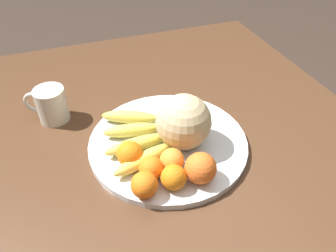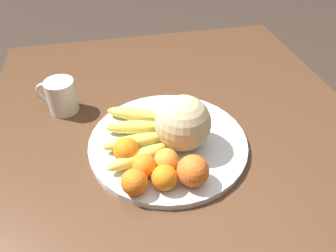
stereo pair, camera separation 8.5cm
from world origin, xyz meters
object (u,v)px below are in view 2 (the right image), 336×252
(kitchen_table, at_px, (190,185))
(fruit_bowl, at_px, (168,142))
(banana_bunch, at_px, (136,134))
(orange_back_left, at_px, (166,160))
(orange_front_left, at_px, (164,177))
(orange_mid_center, at_px, (193,171))
(orange_back_right, at_px, (126,150))
(orange_top_small, at_px, (134,182))
(melon, at_px, (183,123))
(ceramic_mug, at_px, (61,96))
(orange_front_right, at_px, (144,166))

(kitchen_table, distance_m, fruit_bowl, 0.13)
(banana_bunch, distance_m, orange_back_left, 0.13)
(orange_front_left, bearing_deg, banana_bunch, 13.29)
(orange_mid_center, relative_size, orange_back_right, 1.17)
(kitchen_table, bearing_deg, banana_bunch, 52.51)
(kitchen_table, relative_size, orange_mid_center, 20.63)
(orange_back_right, relative_size, orange_top_small, 1.04)
(orange_front_left, height_order, orange_back_right, orange_back_right)
(fruit_bowl, distance_m, melon, 0.09)
(orange_top_small, bearing_deg, orange_front_left, -90.96)
(orange_back_right, bearing_deg, orange_back_left, -120.11)
(orange_mid_center, xyz_separation_m, orange_back_right, (0.10, 0.14, -0.01))
(orange_back_right, bearing_deg, orange_front_left, -144.36)
(orange_back_left, bearing_deg, ceramic_mug, 38.17)
(kitchen_table, relative_size, orange_back_left, 25.91)
(orange_mid_center, height_order, orange_back_right, orange_mid_center)
(orange_back_left, relative_size, ceramic_mug, 0.49)
(ceramic_mug, bearing_deg, orange_top_small, -155.48)
(kitchen_table, relative_size, orange_front_left, 25.77)
(orange_mid_center, bearing_deg, orange_back_right, 53.33)
(melon, distance_m, orange_back_left, 0.11)
(orange_front_right, bearing_deg, orange_back_right, 31.05)
(orange_back_left, distance_m, ceramic_mug, 0.41)
(melon, relative_size, banana_bunch, 0.54)
(orange_mid_center, bearing_deg, orange_front_right, 66.20)
(orange_mid_center, distance_m, orange_top_small, 0.13)
(melon, xyz_separation_m, orange_back_right, (-0.03, 0.15, -0.04))
(melon, bearing_deg, kitchen_table, -168.89)
(banana_bunch, relative_size, orange_back_right, 4.14)
(orange_top_small, bearing_deg, orange_mid_center, -90.84)
(melon, bearing_deg, orange_back_left, 142.76)
(orange_front_right, height_order, orange_top_small, orange_top_small)
(banana_bunch, height_order, orange_front_left, orange_front_left)
(orange_back_left, bearing_deg, orange_top_small, 121.13)
(banana_bunch, relative_size, orange_mid_center, 3.55)
(orange_front_right, xyz_separation_m, orange_back_right, (0.06, 0.03, 0.00))
(orange_front_left, bearing_deg, fruit_bowl, -15.19)
(melon, xyz_separation_m, orange_front_right, (-0.08, 0.11, -0.04))
(kitchen_table, xyz_separation_m, orange_front_left, (-0.07, 0.09, 0.14))
(orange_front_left, bearing_deg, orange_back_left, -16.39)
(ceramic_mug, bearing_deg, orange_back_right, -148.75)
(fruit_bowl, xyz_separation_m, orange_back_left, (-0.10, 0.03, 0.04))
(kitchen_table, distance_m, orange_back_right, 0.21)
(kitchen_table, relative_size, orange_back_right, 24.05)
(banana_bunch, xyz_separation_m, orange_front_right, (-0.13, -0.00, 0.01))
(kitchen_table, height_order, melon, melon)
(melon, bearing_deg, orange_front_right, 126.44)
(kitchen_table, distance_m, melon, 0.19)
(fruit_bowl, relative_size, melon, 2.96)
(orange_back_left, xyz_separation_m, orange_back_right, (0.05, 0.09, 0.00))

